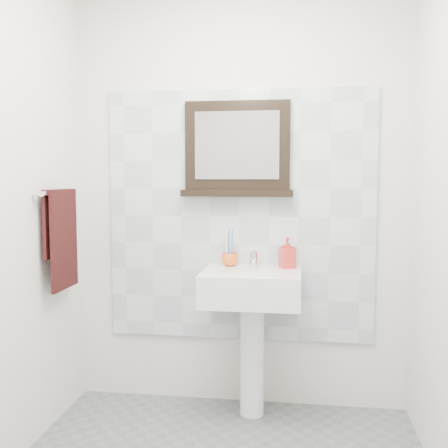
{
  "coord_description": "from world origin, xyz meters",
  "views": [
    {
      "loc": [
        0.35,
        -2.03,
        1.38
      ],
      "look_at": [
        -0.02,
        0.55,
        1.15
      ],
      "focal_mm": 42.0,
      "sensor_mm": 36.0,
      "label": 1
    }
  ],
  "objects_px": {
    "soap_dispenser": "(287,253)",
    "framed_mirror": "(237,151)",
    "pedestal_sink": "(252,302)",
    "hand_towel": "(61,231)",
    "toothbrush_cup": "(230,260)"
  },
  "relations": [
    {
      "from": "soap_dispenser",
      "to": "framed_mirror",
      "type": "relative_size",
      "value": 0.27
    },
    {
      "from": "pedestal_sink",
      "to": "hand_towel",
      "type": "bearing_deg",
      "value": -169.17
    },
    {
      "from": "pedestal_sink",
      "to": "soap_dispenser",
      "type": "distance_m",
      "value": 0.35
    },
    {
      "from": "pedestal_sink",
      "to": "toothbrush_cup",
      "type": "bearing_deg",
      "value": 136.95
    },
    {
      "from": "soap_dispenser",
      "to": "hand_towel",
      "type": "bearing_deg",
      "value": 170.42
    },
    {
      "from": "framed_mirror",
      "to": "toothbrush_cup",
      "type": "bearing_deg",
      "value": -124.75
    },
    {
      "from": "toothbrush_cup",
      "to": "framed_mirror",
      "type": "bearing_deg",
      "value": 55.25
    },
    {
      "from": "soap_dispenser",
      "to": "hand_towel",
      "type": "distance_m",
      "value": 1.28
    },
    {
      "from": "pedestal_sink",
      "to": "framed_mirror",
      "type": "bearing_deg",
      "value": 119.46
    },
    {
      "from": "soap_dispenser",
      "to": "framed_mirror",
      "type": "xyz_separation_m",
      "value": [
        -0.3,
        0.07,
        0.59
      ]
    },
    {
      "from": "soap_dispenser",
      "to": "pedestal_sink",
      "type": "bearing_deg",
      "value": -173.45
    },
    {
      "from": "toothbrush_cup",
      "to": "framed_mirror",
      "type": "relative_size",
      "value": 0.15
    },
    {
      "from": "toothbrush_cup",
      "to": "pedestal_sink",
      "type": "bearing_deg",
      "value": -43.05
    },
    {
      "from": "soap_dispenser",
      "to": "framed_mirror",
      "type": "bearing_deg",
      "value": 142.74
    },
    {
      "from": "framed_mirror",
      "to": "hand_towel",
      "type": "distance_m",
      "value": 1.1
    }
  ]
}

